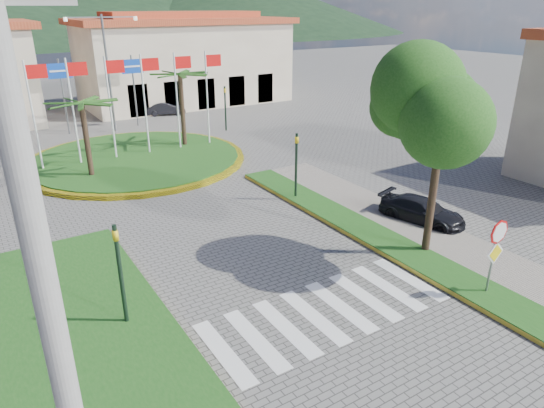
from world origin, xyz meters
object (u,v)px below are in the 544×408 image
car_dark_a (14,119)px  car_dark_b (166,109)px  deciduous_tree (443,115)px  car_side_right (422,211)px  utility_pole (59,357)px  roundabout_island (136,158)px  stop_sign (496,246)px

car_dark_a → car_dark_b: bearing=-99.1°
deciduous_tree → car_dark_b: 28.94m
deciduous_tree → car_side_right: bearing=45.0°
utility_pole → car_dark_a: (2.48, 35.46, -3.92)m
roundabout_island → utility_pole: size_ratio=1.41×
car_dark_b → roundabout_island: bearing=167.8°
roundabout_island → utility_pole: bearing=-108.8°
utility_pole → car_side_right: utility_pole is taller
deciduous_tree → car_side_right: deciduous_tree is taller
stop_sign → car_side_right: stop_sign is taller
roundabout_island → car_dark_b: bearing=61.7°
stop_sign → utility_pole: utility_pole is taller
roundabout_island → car_dark_a: roundabout_island is taller
roundabout_island → car_dark_b: (6.21, 11.55, 0.35)m
stop_sign → car_dark_a: bearing=106.5°
stop_sign → car_dark_a: (-9.92, 33.49, -1.21)m
car_side_right → roundabout_island: bearing=100.8°
car_dark_b → car_side_right: car_side_right is taller
stop_sign → utility_pole: bearing=-171.0°
car_dark_a → car_side_right: size_ratio=0.93×
car_side_right → stop_sign: bearing=-133.0°
car_dark_a → car_dark_b: car_dark_a is taller
roundabout_island → car_side_right: bearing=-63.4°
deciduous_tree → car_side_right: 5.44m
stop_sign → deciduous_tree: bearing=78.8°
car_dark_a → utility_pole: bearing=176.5°
deciduous_tree → roundabout_island: bearing=107.9°
roundabout_island → car_dark_a: size_ratio=3.75×
stop_sign → deciduous_tree: (0.60, 3.04, 3.38)m
stop_sign → utility_pole: (-12.40, -1.96, 2.71)m
car_dark_a → roundabout_island: bearing=-159.0°
utility_pole → car_dark_b: bearing=67.8°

